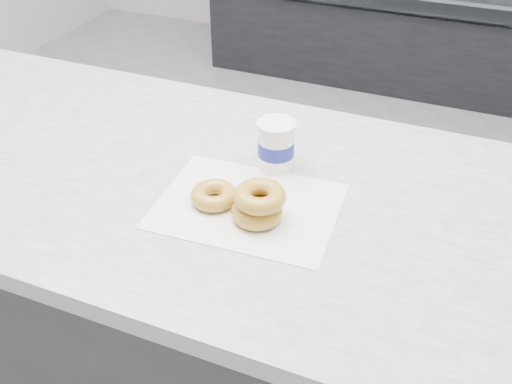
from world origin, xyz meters
TOP-DOWN VIEW (x-y plane):
  - ground at (0.00, 0.00)m, footprint 5.00×5.00m
  - counter at (0.00, -0.60)m, footprint 3.06×0.76m
  - wax_paper at (0.08, -0.66)m, footprint 0.35×0.28m
  - donut_single at (0.02, -0.67)m, footprint 0.12×0.12m
  - donut_stack at (0.12, -0.69)m, footprint 0.11×0.11m
  - coffee_cup at (0.08, -0.51)m, footprint 0.09×0.09m

SIDE VIEW (x-z plane):
  - ground at x=0.00m, z-range 0.00..0.00m
  - counter at x=0.00m, z-range 0.00..0.90m
  - wax_paper at x=0.08m, z-range 0.90..0.90m
  - donut_single at x=0.02m, z-range 0.90..0.93m
  - donut_stack at x=0.12m, z-range 0.90..0.97m
  - coffee_cup at x=0.08m, z-range 0.90..1.01m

